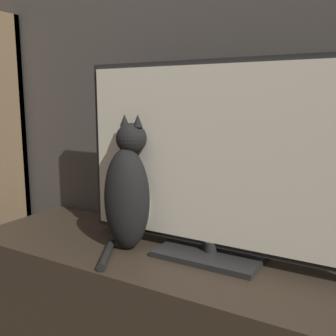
{
  "coord_description": "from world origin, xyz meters",
  "views": [
    {
      "loc": [
        0.73,
        -0.23,
        1.09
      ],
      "look_at": [
        0.04,
        0.93,
        0.85
      ],
      "focal_mm": 42.0,
      "sensor_mm": 36.0,
      "label": 1
    }
  ],
  "objects": [
    {
      "name": "cat",
      "position": [
        -0.11,
        0.89,
        0.75
      ],
      "size": [
        0.19,
        0.31,
        0.5
      ],
      "rotation": [
        0.0,
        0.0,
        -0.08
      ],
      "color": "black",
      "rests_on": "tv_stand"
    },
    {
      "name": "tv_stand",
      "position": [
        0.0,
        0.92,
        0.27
      ],
      "size": [
        1.53,
        0.52,
        0.54
      ],
      "color": "#33281E",
      "rests_on": "ground_plane"
    },
    {
      "name": "wall_back",
      "position": [
        0.0,
        1.22,
        1.3
      ],
      "size": [
        4.8,
        0.05,
        2.6
      ],
      "color": "#47423D",
      "rests_on": "ground_plane"
    },
    {
      "name": "tv",
      "position": [
        0.19,
        0.98,
        0.88
      ],
      "size": [
        1.01,
        0.22,
        0.68
      ],
      "color": "black",
      "rests_on": "tv_stand"
    }
  ]
}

